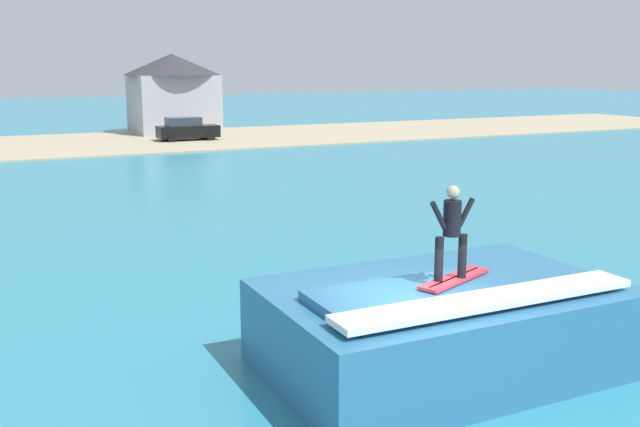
# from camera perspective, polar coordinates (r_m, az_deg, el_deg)

# --- Properties ---
(ground_plane) EXTENTS (260.00, 260.00, 0.00)m
(ground_plane) POSITION_cam_1_polar(r_m,az_deg,el_deg) (13.43, 7.29, -13.64)
(ground_plane) COLOR teal
(wave_crest) EXTENTS (6.53, 4.22, 1.84)m
(wave_crest) POSITION_cam_1_polar(r_m,az_deg,el_deg) (14.08, 9.56, -8.68)
(wave_crest) COLOR #2B6890
(wave_crest) RESTS_ON ground_plane
(surfboard) EXTENTS (1.86, 1.10, 0.06)m
(surfboard) POSITION_cam_1_polar(r_m,az_deg,el_deg) (13.55, 10.52, -5.06)
(surfboard) COLOR #D8333F
(surfboard) RESTS_ON wave_crest
(surfer) EXTENTS (0.95, 0.32, 1.72)m
(surfer) POSITION_cam_1_polar(r_m,az_deg,el_deg) (13.17, 10.32, -1.10)
(surfer) COLOR black
(surfer) RESTS_ON surfboard
(shoreline_bank) EXTENTS (120.00, 16.64, 0.11)m
(shoreline_bank) POSITION_cam_1_polar(r_m,az_deg,el_deg) (55.95, -18.81, 5.17)
(shoreline_bank) COLOR tan
(shoreline_bank) RESTS_ON ground_plane
(car_far_shore) EXTENTS (4.59, 2.06, 1.86)m
(car_far_shore) POSITION_cam_1_polar(r_m,az_deg,el_deg) (56.26, -10.42, 6.54)
(car_far_shore) COLOR black
(car_far_shore) RESTS_ON ground_plane
(house_gabled_white) EXTENTS (8.22, 8.22, 6.66)m
(house_gabled_white) POSITION_cam_1_polar(r_m,az_deg,el_deg) (63.27, -11.49, 9.50)
(house_gabled_white) COLOR #9EA3AD
(house_gabled_white) RESTS_ON ground_plane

